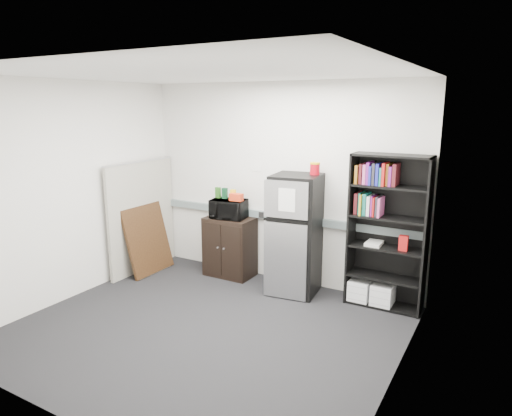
{
  "coord_description": "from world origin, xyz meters",
  "views": [
    {
      "loc": [
        2.75,
        -3.7,
        2.4
      ],
      "look_at": [
        0.12,
        0.9,
        1.2
      ],
      "focal_mm": 32.0,
      "sensor_mm": 36.0,
      "label": 1
    }
  ],
  "objects_px": {
    "bookshelf": "(386,229)",
    "cubicle_partition": "(142,216)",
    "cabinet": "(230,247)",
    "microwave": "(229,209)",
    "refrigerator": "(295,235)"
  },
  "relations": [
    {
      "from": "refrigerator",
      "to": "cubicle_partition",
      "type": "bearing_deg",
      "value": -178.7
    },
    {
      "from": "cubicle_partition",
      "to": "microwave",
      "type": "distance_m",
      "value": 1.32
    },
    {
      "from": "cabinet",
      "to": "refrigerator",
      "type": "bearing_deg",
      "value": -4.33
    },
    {
      "from": "bookshelf",
      "to": "cubicle_partition",
      "type": "bearing_deg",
      "value": -171.87
    },
    {
      "from": "cubicle_partition",
      "to": "microwave",
      "type": "bearing_deg",
      "value": 18.03
    },
    {
      "from": "microwave",
      "to": "refrigerator",
      "type": "bearing_deg",
      "value": -13.28
    },
    {
      "from": "bookshelf",
      "to": "refrigerator",
      "type": "xyz_separation_m",
      "value": [
        -1.11,
        -0.15,
        -0.2
      ]
    },
    {
      "from": "bookshelf",
      "to": "refrigerator",
      "type": "height_order",
      "value": "bookshelf"
    },
    {
      "from": "cubicle_partition",
      "to": "cabinet",
      "type": "distance_m",
      "value": 1.37
    },
    {
      "from": "bookshelf",
      "to": "cabinet",
      "type": "bearing_deg",
      "value": -178.26
    },
    {
      "from": "cubicle_partition",
      "to": "cabinet",
      "type": "bearing_deg",
      "value": 18.69
    },
    {
      "from": "cubicle_partition",
      "to": "refrigerator",
      "type": "bearing_deg",
      "value": 8.42
    },
    {
      "from": "microwave",
      "to": "refrigerator",
      "type": "height_order",
      "value": "refrigerator"
    },
    {
      "from": "bookshelf",
      "to": "microwave",
      "type": "relative_size",
      "value": 3.86
    },
    {
      "from": "cubicle_partition",
      "to": "microwave",
      "type": "relative_size",
      "value": 3.38
    }
  ]
}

